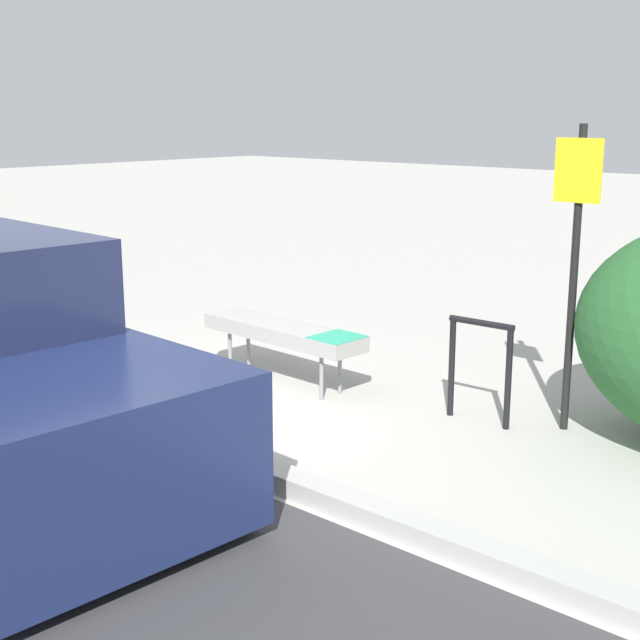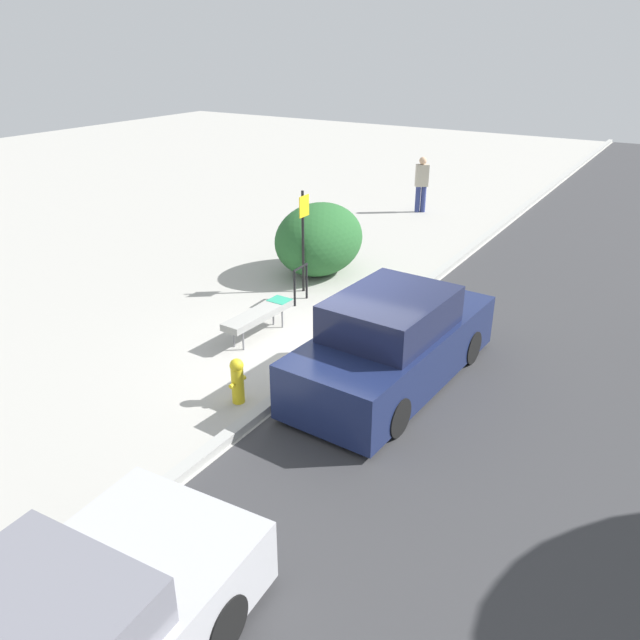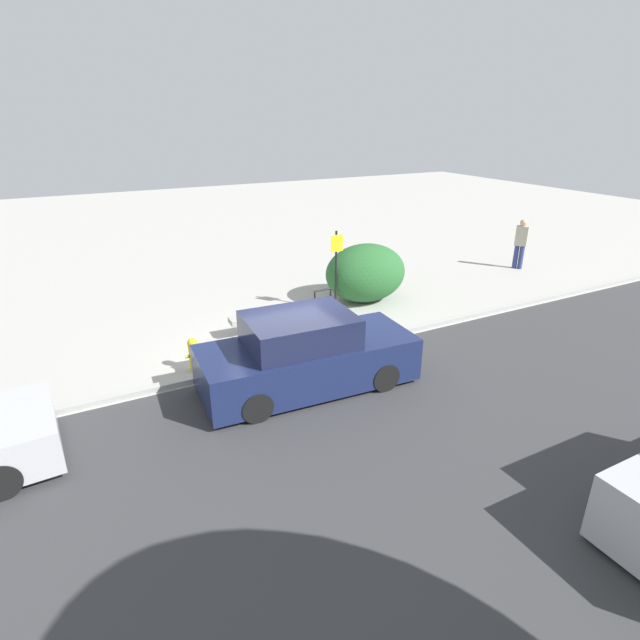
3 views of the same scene
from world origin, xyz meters
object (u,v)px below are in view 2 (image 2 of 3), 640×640
Objects in this scene: pedestrian at (422,183)px; bike_rack at (301,280)px; bench at (259,315)px; sign_post at (303,232)px; fire_hydrant at (237,379)px; parked_car_near at (393,344)px.

bike_rack is at bearing -119.83° from pedestrian.
bike_rack is at bearing 10.59° from bench.
sign_post reaches higher than pedestrian.
bench is 10.47m from pedestrian.
pedestrian is (8.53, 0.91, 0.46)m from bike_rack.
fire_hydrant is at bearing -148.73° from bench.
parked_car_near is at bearing -43.76° from fire_hydrant.
bench is 2.95m from parked_car_near.
bike_rack is 3.82m from parked_car_near.
parked_car_near is (1.86, -1.78, 0.30)m from fire_hydrant.
bench is 2.24× the size of fire_hydrant.
pedestrian is 11.37m from parked_car_near.
fire_hydrant is (-4.52, -1.72, -0.98)m from sign_post.
bench is at bearing 28.94° from fire_hydrant.
bike_rack is 0.36× the size of sign_post.
sign_post is 1.28× the size of pedestrian.
bike_rack reaches higher than bench.
sign_post is (2.45, 0.57, 0.92)m from bench.
pedestrian reaches higher than bike_rack.
bench is 0.74× the size of sign_post.
sign_post reaches higher than fire_hydrant.
fire_hydrant is 12.69m from pedestrian.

